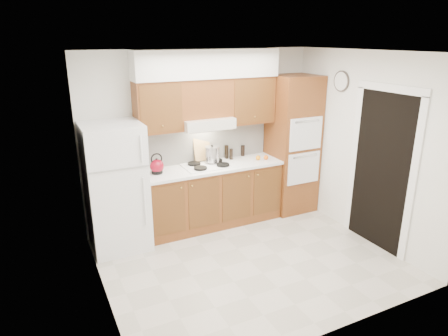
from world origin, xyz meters
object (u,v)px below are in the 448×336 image
(kettle, at_px, (157,166))
(stock_pot, at_px, (212,154))
(fridge, at_px, (116,187))
(oven_cabinet, at_px, (292,145))

(kettle, xyz_separation_m, stock_pot, (0.88, 0.09, 0.03))
(kettle, bearing_deg, stock_pot, -3.58)
(fridge, height_order, kettle, fridge)
(fridge, bearing_deg, kettle, 7.04)
(fridge, xyz_separation_m, kettle, (0.60, 0.07, 0.19))
(fridge, distance_m, stock_pot, 1.51)
(stock_pot, bearing_deg, fridge, -173.84)
(fridge, distance_m, kettle, 0.63)
(oven_cabinet, bearing_deg, kettle, 179.01)
(oven_cabinet, distance_m, kettle, 2.25)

